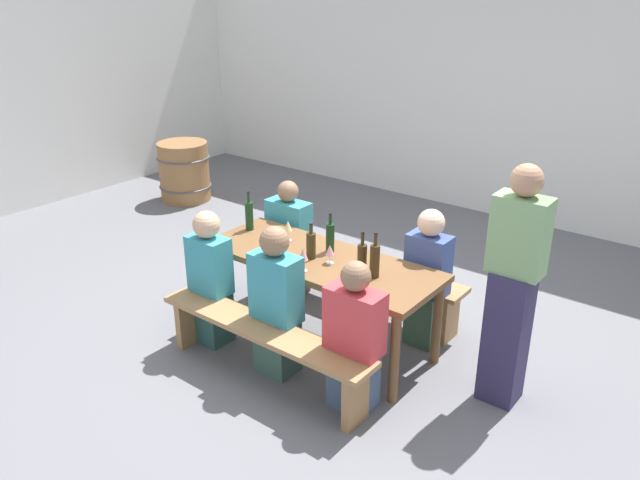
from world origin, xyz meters
name	(u,v)px	position (x,y,z in m)	size (l,w,h in m)	color
ground_plane	(320,341)	(0.00, 0.00, 0.00)	(24.00, 24.00, 0.00)	slate
back_wall	(520,84)	(0.00, 3.77, 1.60)	(14.00, 0.20, 3.20)	silver
tasting_table	(320,268)	(0.00, 0.00, 0.66)	(1.93, 0.73, 0.75)	brown
bench_near	(263,338)	(0.00, -0.67, 0.35)	(1.83, 0.30, 0.45)	#9E7247
bench_far	(367,274)	(0.00, 0.67, 0.35)	(1.83, 0.30, 0.45)	#9E7247
wine_bottle_0	(249,215)	(-0.84, 0.09, 0.88)	(0.07, 0.07, 0.35)	#143319
wine_bottle_1	(330,237)	(-0.01, 0.15, 0.87)	(0.07, 0.07, 0.33)	#143319
wine_bottle_2	(311,245)	(-0.05, -0.05, 0.86)	(0.07, 0.07, 0.29)	#332814
wine_bottle_3	(375,260)	(0.51, -0.02, 0.88)	(0.07, 0.07, 0.35)	#332814
wine_bottle_4	(362,257)	(0.38, 0.01, 0.86)	(0.07, 0.07, 0.31)	#332814
wine_glass_0	(283,253)	(-0.11, -0.30, 0.87)	(0.07, 0.07, 0.16)	silver
wine_glass_1	(330,251)	(0.12, -0.03, 0.85)	(0.07, 0.07, 0.15)	silver
wine_glass_2	(288,227)	(-0.42, 0.11, 0.87)	(0.07, 0.07, 0.17)	silver
wine_glass_3	(303,255)	(0.05, -0.26, 0.88)	(0.07, 0.07, 0.18)	silver
seated_guest_near_0	(211,280)	(-0.69, -0.52, 0.55)	(0.33, 0.24, 1.13)	#284F49
seated_guest_near_1	(276,304)	(0.00, -0.52, 0.56)	(0.38, 0.24, 1.17)	#38574B
seated_guest_near_2	(354,341)	(0.69, -0.52, 0.52)	(0.39, 0.24, 1.10)	#415471
seated_guest_far_0	(289,242)	(-0.76, 0.52, 0.51)	(0.41, 0.24, 1.10)	brown
seated_guest_far_1	(427,280)	(0.66, 0.52, 0.56)	(0.33, 0.24, 1.15)	#3A583F
standing_host	(512,291)	(1.45, 0.20, 0.84)	(0.35, 0.24, 1.71)	#2C2748
wine_barrel	(184,171)	(-3.58, 1.70, 0.39)	(0.68, 0.68, 0.77)	olive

